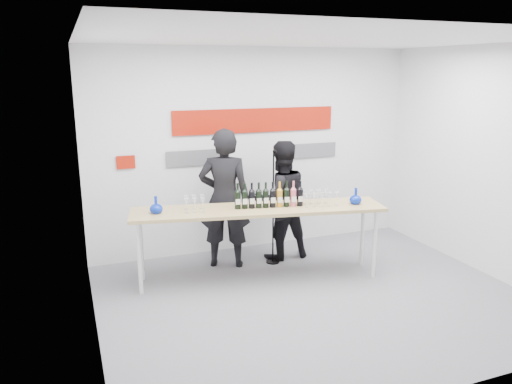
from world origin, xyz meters
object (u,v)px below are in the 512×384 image
tasting_table (259,213)px  presenter_right (281,200)px  mic_stand (273,229)px  presenter_left (225,199)px

tasting_table → presenter_right: presenter_right is taller
mic_stand → presenter_right: bearing=28.0°
tasting_table → presenter_right: size_ratio=1.92×
presenter_left → presenter_right: 0.85m
presenter_left → tasting_table: bearing=135.8°
presenter_right → mic_stand: 0.44m
presenter_left → presenter_right: presenter_left is taller
presenter_left → presenter_right: (0.84, 0.01, -0.11)m
presenter_right → mic_stand: size_ratio=1.05×
presenter_left → presenter_right: size_ratio=1.12×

